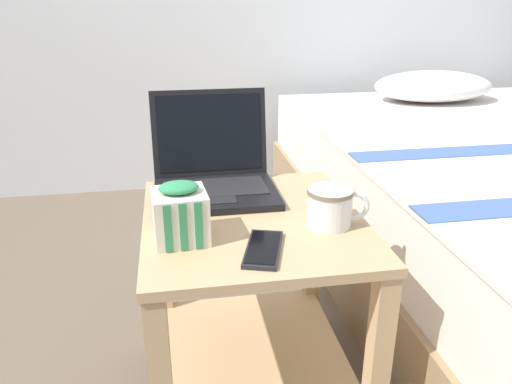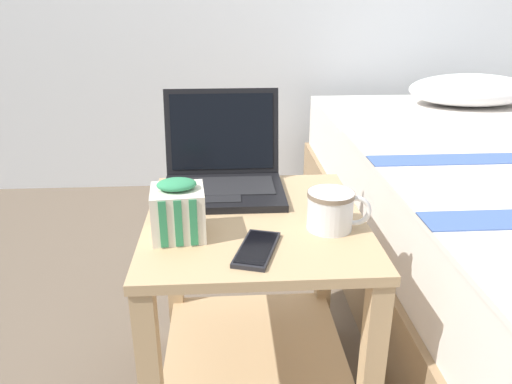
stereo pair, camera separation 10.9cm
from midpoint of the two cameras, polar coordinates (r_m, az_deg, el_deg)
name	(u,v)px [view 2 (the right image)]	position (r m, az deg, el deg)	size (l,w,h in m)	color
bedside_table	(255,287)	(1.26, 2.41, -10.87)	(0.51, 0.56, 0.53)	tan
laptop	(223,171)	(1.31, -1.44, 2.34)	(0.31, 0.28, 0.25)	black
mug_front_left	(331,208)	(1.11, 11.43, -1.89)	(0.14, 0.10, 0.09)	white
snack_bag	(178,210)	(1.06, -5.98, -2.18)	(0.12, 0.12, 0.13)	silver
cell_phone	(257,249)	(1.01, 3.20, -6.61)	(0.11, 0.17, 0.01)	black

